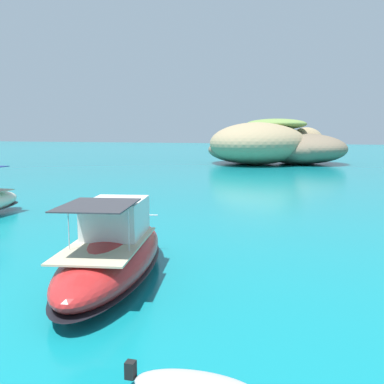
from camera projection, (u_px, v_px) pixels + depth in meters
name	position (u px, v px, depth m)	size (l,w,h in m)	color
islet_large	(274.00, 146.00, 72.99)	(26.91, 25.87, 7.58)	#756651
motorboat_red	(114.00, 253.00, 15.55)	(5.25, 9.92, 2.98)	red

